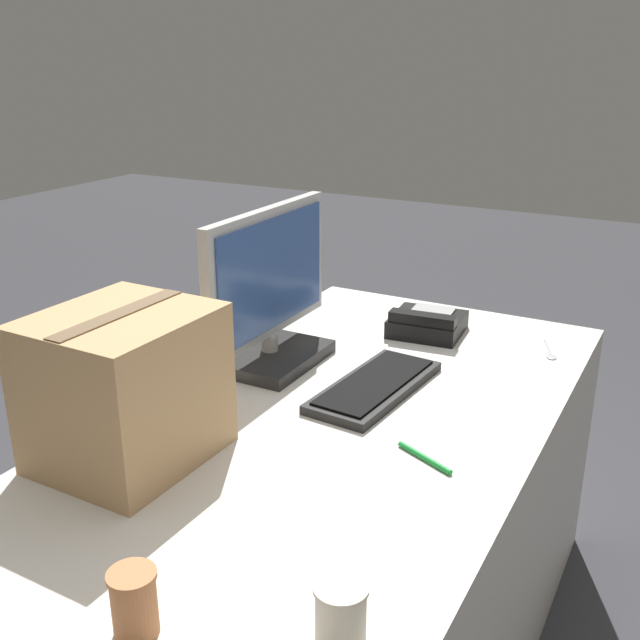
{
  "coord_description": "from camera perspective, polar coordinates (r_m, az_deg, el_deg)",
  "views": [
    {
      "loc": [
        -1.3,
        -0.69,
        1.51
      ],
      "look_at": [
        0.22,
        0.13,
        0.88
      ],
      "focal_mm": 42.0,
      "sensor_mm": 36.0,
      "label": 1
    }
  ],
  "objects": [
    {
      "name": "office_desk",
      "position": [
        1.86,
        0.28,
        -17.86
      ],
      "size": [
        1.8,
        0.9,
        0.73
      ],
      "color": "beige",
      "rests_on": "ground_plane"
    },
    {
      "name": "monitor",
      "position": [
        1.91,
        -3.91,
        1.66
      ],
      "size": [
        0.52,
        0.24,
        0.41
      ],
      "color": "black",
      "rests_on": "office_desk"
    },
    {
      "name": "keyboard",
      "position": [
        1.81,
        4.2,
        -5.04
      ],
      "size": [
        0.41,
        0.2,
        0.03
      ],
      "rotation": [
        0.0,
        0.0,
        -0.08
      ],
      "color": "black",
      "rests_on": "office_desk"
    },
    {
      "name": "desk_phone",
      "position": [
        2.18,
        8.22,
        -0.27
      ],
      "size": [
        0.21,
        0.22,
        0.08
      ],
      "rotation": [
        0.0,
        0.0,
        0.1
      ],
      "color": "black",
      "rests_on": "office_desk"
    },
    {
      "name": "paper_cup_left",
      "position": [
        1.14,
        -13.97,
        -20.18
      ],
      "size": [
        0.07,
        0.07,
        0.1
      ],
      "color": "#BC7547",
      "rests_on": "office_desk"
    },
    {
      "name": "paper_cup_right",
      "position": [
        1.11,
        1.59,
        -21.3
      ],
      "size": [
        0.08,
        0.08,
        0.09
      ],
      "color": "beige",
      "rests_on": "office_desk"
    },
    {
      "name": "spoon",
      "position": [
        2.12,
        17.11,
        -2.42
      ],
      "size": [
        0.14,
        0.07,
        0.0
      ],
      "rotation": [
        0.0,
        0.0,
        3.5
      ],
      "color": "#B2B2B7",
      "rests_on": "office_desk"
    },
    {
      "name": "cardboard_box",
      "position": [
        1.52,
        -14.6,
        -5.0
      ],
      "size": [
        0.33,
        0.3,
        0.31
      ],
      "rotation": [
        0.0,
        0.0,
        -0.02
      ],
      "color": "tan",
      "rests_on": "office_desk"
    },
    {
      "name": "pen_marker",
      "position": [
        1.54,
        7.96,
        -10.36
      ],
      "size": [
        0.07,
        0.14,
        0.01
      ],
      "rotation": [
        0.0,
        0.0,
        1.15
      ],
      "color": "#198C33",
      "rests_on": "office_desk"
    }
  ]
}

